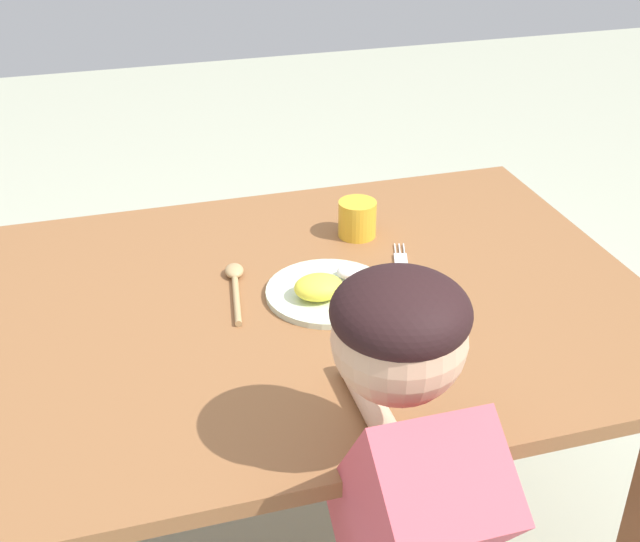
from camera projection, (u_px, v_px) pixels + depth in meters
name	position (u px, v px, depth m)	size (l,w,h in m)	color
dining_table	(290.00, 341.00, 1.57)	(1.35, 0.94, 0.67)	brown
plate	(327.00, 289.00, 1.54)	(0.24, 0.24, 0.05)	beige
fork	(402.00, 272.00, 1.61)	(0.08, 0.21, 0.01)	silver
spoon	(235.00, 282.00, 1.57)	(0.06, 0.21, 0.02)	tan
drinking_cup	(357.00, 219.00, 1.74)	(0.08, 0.08, 0.08)	gold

